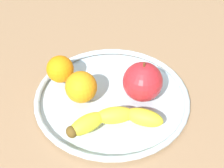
{
  "coord_description": "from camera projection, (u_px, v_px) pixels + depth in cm",
  "views": [
    {
      "loc": [
        -4.51,
        49.79,
        50.81
      ],
      "look_at": [
        0.0,
        0.0,
        4.8
      ],
      "focal_mm": 52.19,
      "sensor_mm": 36.0,
      "label": 1
    }
  ],
  "objects": [
    {
      "name": "ground_plane",
      "position": [
        112.0,
        106.0,
        0.73
      ],
      "size": [
        164.47,
        164.47,
        4.0
      ],
      "primitive_type": "cube",
      "color": "#947353"
    },
    {
      "name": "orange_center",
      "position": [
        81.0,
        87.0,
        0.67
      ],
      "size": [
        6.65,
        6.65,
        6.65
      ],
      "primitive_type": "sphere",
      "color": "orange",
      "rests_on": "fruit_bowl"
    },
    {
      "name": "banana",
      "position": [
        114.0,
        119.0,
        0.62
      ],
      "size": [
        18.97,
        8.93,
        3.39
      ],
      "rotation": [
        0.0,
        0.0,
        0.23
      ],
      "color": "yellow",
      "rests_on": "fruit_bowl"
    },
    {
      "name": "fruit_bowl",
      "position": [
        112.0,
        97.0,
        0.71
      ],
      "size": [
        33.49,
        33.49,
        1.8
      ],
      "color": "silver",
      "rests_on": "ground_plane"
    },
    {
      "name": "orange_back_right",
      "position": [
        60.0,
        69.0,
        0.71
      ],
      "size": [
        6.05,
        6.05,
        6.05
      ],
      "primitive_type": "sphere",
      "color": "orange",
      "rests_on": "fruit_bowl"
    },
    {
      "name": "apple",
      "position": [
        143.0,
        81.0,
        0.67
      ],
      "size": [
        8.29,
        8.29,
        9.09
      ],
      "color": "red",
      "rests_on": "fruit_bowl"
    }
  ]
}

